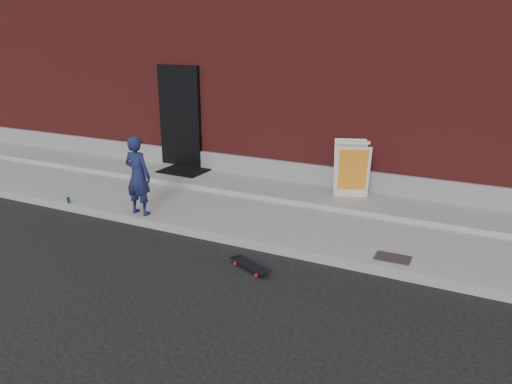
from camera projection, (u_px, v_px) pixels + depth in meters
The scene contains 10 objects.
ground at pixel (214, 242), 8.04m from camera, with size 80.00×80.00×0.00m, color black.
sidewalk at pixel (255, 209), 9.30m from camera, with size 20.00×3.00×0.15m, color gray.
apron at pixel (275, 189), 10.03m from camera, with size 20.00×1.20×0.10m, color gray.
building at pixel (347, 60), 13.24m from camera, with size 20.00×8.10×5.00m.
child at pixel (138, 176), 8.63m from camera, with size 0.51×0.33×1.40m, color #181F44.
skateboard at pixel (250, 265), 7.10m from camera, with size 0.71×0.45×0.08m.
pizza_sign at pixel (352, 169), 9.36m from camera, with size 0.85×0.91×1.05m.
soda_can at pixel (69, 200), 9.37m from camera, with size 0.06×0.06×0.11m, color #1B8948.
doormat at pixel (184, 170), 11.13m from camera, with size 0.99×0.80×0.03m, color black.
utility_plate at pixel (393, 258), 7.10m from camera, with size 0.50×0.32×0.01m, color #4E4D52.
Camera 1 is at (3.89, -6.33, 3.25)m, focal length 35.00 mm.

